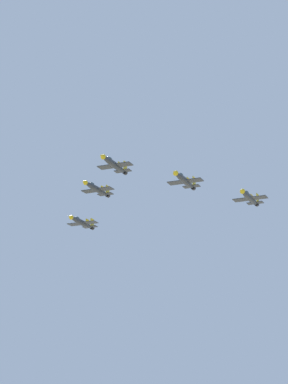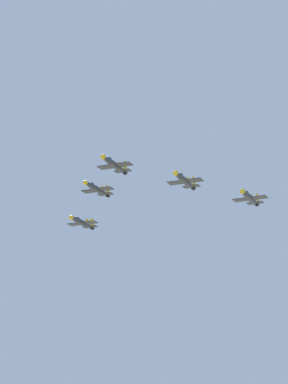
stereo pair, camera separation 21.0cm
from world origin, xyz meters
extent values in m
ellipsoid|color=#2D3338|center=(0.89, -16.60, 151.20)|extent=(9.76, 12.36, 1.80)
cone|color=gold|center=(-3.74, -10.31, 151.20)|extent=(2.30, 2.36, 1.53)
ellipsoid|color=#334751|center=(-0.94, -14.12, 151.88)|extent=(2.51, 2.74, 1.05)
cube|color=#2D3338|center=(1.30, -17.17, 151.10)|extent=(9.96, 8.52, 0.18)
cube|color=gold|center=(-2.32, -19.84, 151.15)|extent=(2.27, 2.74, 0.22)
cube|color=gold|center=(4.93, -14.49, 151.15)|extent=(2.27, 2.74, 0.22)
cube|color=#2D3338|center=(4.38, -21.34, 151.20)|extent=(5.18, 4.62, 0.18)
cube|color=gold|center=(3.49, -21.65, 152.50)|extent=(1.38, 1.76, 2.60)
cube|color=gold|center=(4.94, -20.58, 152.50)|extent=(1.38, 1.76, 2.60)
cylinder|color=black|center=(5.28, -22.57, 151.20)|extent=(1.61, 1.55, 1.26)
ellipsoid|color=#2D3338|center=(-1.12, -38.98, 149.70)|extent=(10.22, 12.94, 1.89)
cone|color=gold|center=(-5.96, -32.39, 149.70)|extent=(2.41, 2.47, 1.60)
ellipsoid|color=#334751|center=(-3.03, -36.38, 150.41)|extent=(2.63, 2.87, 1.10)
cube|color=#2D3338|center=(-0.68, -39.57, 149.59)|extent=(10.43, 8.92, 0.19)
cube|color=gold|center=(-4.48, -42.36, 149.65)|extent=(2.38, 2.87, 0.23)
cube|color=gold|center=(3.12, -36.77, 149.65)|extent=(2.38, 2.87, 0.23)
cube|color=#2D3338|center=(2.54, -43.94, 149.70)|extent=(5.42, 4.84, 0.19)
cube|color=gold|center=(1.60, -44.26, 151.06)|extent=(1.45, 1.84, 2.73)
cube|color=gold|center=(3.12, -43.15, 151.06)|extent=(1.45, 1.84, 2.73)
cylinder|color=black|center=(3.48, -45.23, 149.70)|extent=(1.69, 1.63, 1.32)
ellipsoid|color=#2D3338|center=(22.65, -22.18, 150.86)|extent=(9.51, 12.66, 1.82)
cone|color=gold|center=(18.18, -15.71, 150.86)|extent=(2.30, 2.37, 1.54)
ellipsoid|color=#334751|center=(20.88, -19.63, 151.54)|extent=(2.50, 2.77, 1.06)
cube|color=#2D3338|center=(23.05, -22.77, 150.76)|extent=(10.14, 8.38, 0.18)
cube|color=gold|center=(19.31, -25.34, 150.81)|extent=(2.23, 2.79, 0.22)
cube|color=gold|center=(26.79, -20.19, 150.81)|extent=(2.23, 2.79, 0.22)
cube|color=#2D3338|center=(26.01, -27.07, 150.86)|extent=(5.25, 4.58, 0.18)
cube|color=gold|center=(25.11, -27.35, 152.17)|extent=(1.34, 1.80, 2.62)
cube|color=gold|center=(26.60, -26.32, 152.17)|extent=(1.34, 1.80, 2.62)
cylinder|color=black|center=(26.89, -28.33, 150.86)|extent=(1.62, 1.55, 1.27)
ellipsoid|color=#2D3338|center=(-3.12, -61.35, 147.35)|extent=(9.91, 13.08, 1.88)
cone|color=gold|center=(-7.78, -54.66, 147.35)|extent=(2.39, 2.46, 1.60)
ellipsoid|color=#334751|center=(-4.96, -58.71, 148.06)|extent=(2.59, 2.86, 1.10)
cube|color=#2D3338|center=(-2.70, -61.95, 147.25)|extent=(10.49, 8.72, 0.19)
cube|color=gold|center=(-6.56, -64.64, 147.30)|extent=(2.32, 2.89, 0.23)
cube|color=gold|center=(1.16, -59.26, 147.30)|extent=(2.32, 2.89, 0.23)
cube|color=#2D3338|center=(0.39, -66.39, 147.35)|extent=(5.43, 4.76, 0.19)
cube|color=gold|center=(-0.55, -66.69, 148.71)|extent=(1.40, 1.86, 2.72)
cube|color=gold|center=(1.00, -65.61, 148.71)|extent=(1.40, 1.86, 2.72)
cylinder|color=black|center=(1.30, -67.70, 147.35)|extent=(1.68, 1.61, 1.32)
ellipsoid|color=#2D3338|center=(44.41, -27.77, 145.92)|extent=(9.99, 12.82, 1.86)
cone|color=gold|center=(39.68, -21.23, 145.92)|extent=(2.37, 2.43, 1.58)
ellipsoid|color=#334751|center=(42.54, -25.19, 146.61)|extent=(2.58, 2.83, 1.09)
cube|color=#2D3338|center=(44.83, -28.35, 145.81)|extent=(10.32, 8.74, 0.19)
cube|color=gold|center=(41.06, -31.08, 145.86)|extent=(2.33, 2.84, 0.22)
cube|color=gold|center=(48.60, -25.63, 145.86)|extent=(2.33, 2.84, 0.22)
cube|color=#2D3338|center=(47.97, -32.69, 145.92)|extent=(5.35, 4.75, 0.19)
cube|color=gold|center=(47.04, -33.00, 147.26)|extent=(1.41, 1.82, 2.69)
cube|color=gold|center=(48.55, -31.91, 147.26)|extent=(1.41, 1.82, 2.69)
cylinder|color=black|center=(48.89, -33.97, 145.92)|extent=(1.66, 1.60, 1.30)
camera|label=1|loc=(-171.13, 75.07, 82.10)|focal=68.81mm
camera|label=2|loc=(-171.24, 74.89, 82.10)|focal=68.81mm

